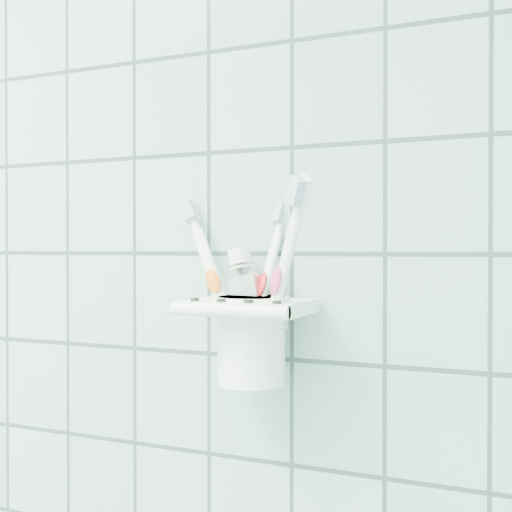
{
  "coord_description": "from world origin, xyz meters",
  "views": [
    {
      "loc": [
        0.9,
        0.58,
        1.36
      ],
      "look_at": [
        0.68,
        1.1,
        1.36
      ],
      "focal_mm": 45.0,
      "sensor_mm": 36.0,
      "label": 1
    }
  ],
  "objects_px": {
    "cup": "(251,336)",
    "toothbrush_orange": "(258,265)",
    "holder_bracket": "(249,308)",
    "toothbrush_blue": "(241,282)",
    "toothpaste_tube": "(257,300)",
    "toothbrush_pink": "(247,272)"
  },
  "relations": [
    {
      "from": "toothbrush_orange",
      "to": "holder_bracket",
      "type": "bearing_deg",
      "value": -62.44
    },
    {
      "from": "toothbrush_orange",
      "to": "toothbrush_blue",
      "type": "bearing_deg",
      "value": -61.14
    },
    {
      "from": "toothbrush_pink",
      "to": "toothbrush_orange",
      "type": "xyz_separation_m",
      "value": [
        0.0,
        0.02,
        0.01
      ]
    },
    {
      "from": "holder_bracket",
      "to": "cup",
      "type": "distance_m",
      "value": 0.03
    },
    {
      "from": "toothbrush_pink",
      "to": "toothbrush_orange",
      "type": "relative_size",
      "value": 0.95
    },
    {
      "from": "holder_bracket",
      "to": "toothbrush_orange",
      "type": "bearing_deg",
      "value": 78.08
    },
    {
      "from": "cup",
      "to": "toothbrush_orange",
      "type": "height_order",
      "value": "toothbrush_orange"
    },
    {
      "from": "toothbrush_blue",
      "to": "toothpaste_tube",
      "type": "height_order",
      "value": "toothbrush_blue"
    },
    {
      "from": "holder_bracket",
      "to": "cup",
      "type": "bearing_deg",
      "value": 76.04
    },
    {
      "from": "holder_bracket",
      "to": "toothpaste_tube",
      "type": "distance_m",
      "value": 0.01
    },
    {
      "from": "holder_bracket",
      "to": "toothbrush_blue",
      "type": "relative_size",
      "value": 0.65
    },
    {
      "from": "cup",
      "to": "toothbrush_orange",
      "type": "bearing_deg",
      "value": 78.72
    },
    {
      "from": "toothbrush_pink",
      "to": "toothbrush_orange",
      "type": "height_order",
      "value": "toothbrush_orange"
    },
    {
      "from": "toothbrush_blue",
      "to": "toothbrush_orange",
      "type": "xyz_separation_m",
      "value": [
        0.01,
        0.03,
        0.01
      ]
    },
    {
      "from": "toothbrush_orange",
      "to": "toothpaste_tube",
      "type": "distance_m",
      "value": 0.03
    },
    {
      "from": "toothbrush_pink",
      "to": "toothbrush_blue",
      "type": "bearing_deg",
      "value": -108.4
    },
    {
      "from": "cup",
      "to": "toothpaste_tube",
      "type": "xyz_separation_m",
      "value": [
        0.0,
        0.01,
        0.03
      ]
    },
    {
      "from": "cup",
      "to": "toothbrush_blue",
      "type": "relative_size",
      "value": 0.48
    },
    {
      "from": "cup",
      "to": "toothpaste_tube",
      "type": "distance_m",
      "value": 0.04
    },
    {
      "from": "toothbrush_pink",
      "to": "toothbrush_blue",
      "type": "height_order",
      "value": "toothbrush_pink"
    },
    {
      "from": "holder_bracket",
      "to": "toothpaste_tube",
      "type": "relative_size",
      "value": 0.88
    },
    {
      "from": "toothpaste_tube",
      "to": "holder_bracket",
      "type": "bearing_deg",
      "value": -103.09
    }
  ]
}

